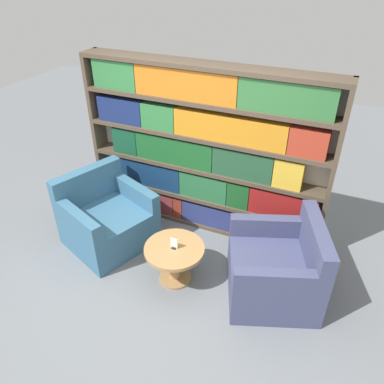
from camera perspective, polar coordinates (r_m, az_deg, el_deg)
The scene contains 6 objects.
ground_plane at distance 4.15m, azimuth -6.11°, elevation -15.29°, with size 14.00×14.00×0.00m, color slate.
bookshelf at distance 4.50m, azimuth 1.79°, elevation 6.26°, with size 3.01×0.30×2.09m.
armchair_left at distance 4.68m, azimuth -12.83°, elevation -4.21°, with size 1.15×1.18×0.89m.
armchair_right at distance 4.03m, azimuth 12.75°, elevation -11.55°, with size 1.15×1.17×0.89m.
coffee_table at distance 4.06m, azimuth -2.67°, elevation -9.83°, with size 0.64×0.64×0.45m.
table_sign at distance 3.94m, azimuth -2.73°, elevation -7.92°, with size 0.08×0.06×0.12m.
Camera 1 is at (1.49, -2.32, 3.10)m, focal length 35.00 mm.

